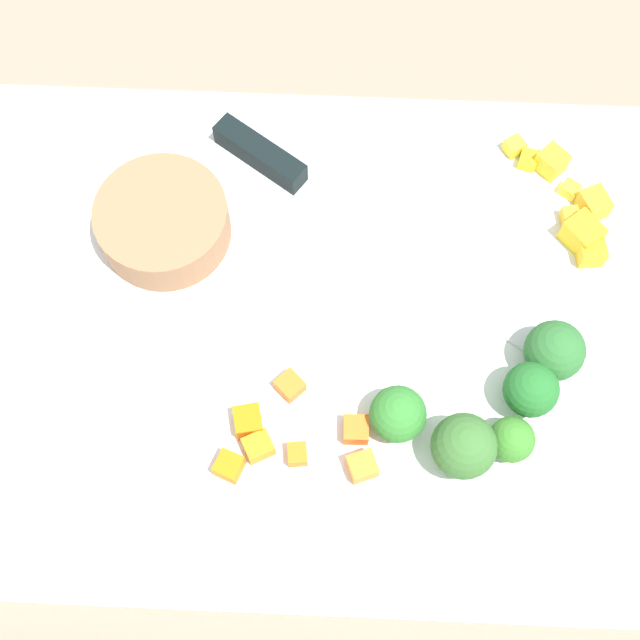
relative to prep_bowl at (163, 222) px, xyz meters
The scene contains 24 objects.
ground_plane 0.14m from the prep_bowl, 30.52° to the right, with size 4.00×4.00×0.00m, color gray.
cutting_board 0.13m from the prep_bowl, 30.52° to the right, with size 0.56×0.38×0.01m, color white.
prep_bowl is the anchor object (origin of this frame).
chef_knife 0.13m from the prep_bowl, ahead, with size 0.31×0.23×0.02m.
carrot_dice_0 0.18m from the prep_bowl, 63.59° to the right, with size 0.02×0.02×0.01m, color orange.
carrot_dice_1 0.19m from the prep_bowl, 57.21° to the right, with size 0.01×0.01×0.01m, color orange.
carrot_dice_2 0.20m from the prep_bowl, 45.38° to the right, with size 0.02×0.02×0.01m, color orange.
carrot_dice_3 0.18m from the prep_bowl, 70.66° to the right, with size 0.02×0.02×0.02m, color orange.
carrot_dice_4 0.15m from the prep_bowl, 49.92° to the right, with size 0.02×0.02×0.01m, color orange.
carrot_dice_5 0.22m from the prep_bowl, 48.93° to the right, with size 0.02×0.02×0.02m, color orange.
carrot_dice_6 0.16m from the prep_bowl, 63.48° to the right, with size 0.02×0.02×0.02m, color orange.
pepper_dice_0 0.27m from the prep_bowl, 14.87° to the left, with size 0.01×0.01×0.01m, color yellow.
pepper_dice_1 0.29m from the prep_bowl, ahead, with size 0.01×0.01×0.01m, color yellow.
pepper_dice_2 0.31m from the prep_bowl, ahead, with size 0.02×0.02×0.02m, color yellow.
pepper_dice_3 0.30m from the prep_bowl, ahead, with size 0.02×0.02×0.02m, color yellow.
pepper_dice_4 0.30m from the prep_bowl, ahead, with size 0.01×0.01×0.01m, color yellow.
pepper_dice_5 0.30m from the prep_bowl, ahead, with size 0.02×0.02×0.02m, color yellow.
pepper_dice_6 0.27m from the prep_bowl, 17.70° to the left, with size 0.01×0.01×0.01m, color yellow.
pepper_dice_7 0.29m from the prep_bowl, 13.35° to the left, with size 0.02×0.02×0.02m, color yellow.
broccoli_floret_0 0.28m from the prep_bowl, 31.49° to the right, with size 0.03×0.03×0.03m.
broccoli_floret_1 0.28m from the prep_bowl, 18.09° to the right, with size 0.04×0.04×0.04m.
broccoli_floret_2 0.28m from the prep_bowl, 24.56° to the right, with size 0.04×0.04×0.04m.
broccoli_floret_3 0.26m from the prep_bowl, 36.74° to the right, with size 0.04×0.04×0.05m.
broccoli_floret_4 0.22m from the prep_bowl, 38.88° to the right, with size 0.04×0.04×0.04m.
Camera 1 is at (0.01, -0.23, 0.59)m, focal length 49.91 mm.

